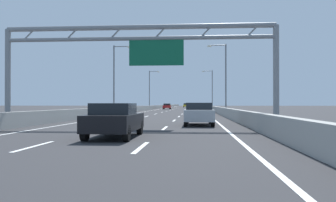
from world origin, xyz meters
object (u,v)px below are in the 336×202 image
at_px(streetlamp_right_mid, 224,74).
at_px(yellow_car, 186,105).
at_px(silver_car, 199,114).
at_px(streetlamp_left_far, 150,87).
at_px(green_car, 195,107).
at_px(sign_gantry, 140,48).
at_px(black_car, 115,120).
at_px(orange_car, 195,106).
at_px(red_car, 167,106).
at_px(streetlamp_right_far, 211,87).
at_px(streetlamp_left_mid, 116,75).
at_px(white_car, 196,105).

bearing_deg(streetlamp_right_mid, yellow_car, 95.10).
height_order(streetlamp_right_mid, silver_car, streetlamp_right_mid).
height_order(streetlamp_left_far, green_car, streetlamp_left_far).
xyz_separation_m(streetlamp_left_far, silver_car, (11.27, -62.31, -4.63)).
distance_m(sign_gantry, black_car, 8.21).
distance_m(green_car, orange_car, 36.60).
xyz_separation_m(red_car, green_car, (6.98, -15.80, 0.04)).
distance_m(sign_gantry, streetlamp_right_far, 64.40).
relative_size(streetlamp_right_far, green_car, 2.25).
height_order(black_car, silver_car, silver_car).
bearing_deg(silver_car, black_car, -112.45).
bearing_deg(streetlamp_left_mid, black_car, -77.07).
height_order(streetlamp_right_mid, green_car, streetlamp_right_mid).
height_order(streetlamp_left_far, silver_car, streetlamp_left_far).
relative_size(green_car, orange_car, 0.95).
bearing_deg(sign_gantry, streetlamp_right_far, 83.47).
relative_size(black_car, red_car, 0.96).
bearing_deg(red_car, streetlamp_right_mid, -74.71).
relative_size(sign_gantry, white_car, 3.73).
bearing_deg(sign_gantry, black_car, -89.68).
xyz_separation_m(streetlamp_left_mid, streetlamp_left_far, (0.00, 37.76, 0.00)).
xyz_separation_m(streetlamp_right_far, green_car, (-4.02, -13.32, -4.61)).
bearing_deg(silver_car, yellow_car, 92.01).
xyz_separation_m(silver_car, yellow_car, (-3.78, 107.99, 0.01)).
xyz_separation_m(streetlamp_right_mid, red_car, (-11.00, 40.24, -4.65)).
xyz_separation_m(sign_gantry, red_car, (-3.68, 66.46, -4.13)).
distance_m(streetlamp_right_far, green_car, 14.66).
bearing_deg(streetlamp_left_mid, yellow_car, 84.87).
bearing_deg(streetlamp_right_far, white_car, 95.72).
bearing_deg(orange_car, yellow_car, 99.02).
bearing_deg(orange_car, streetlamp_right_far, -80.52).
height_order(streetlamp_right_mid, streetlamp_right_far, same).
bearing_deg(yellow_car, green_car, -86.68).
relative_size(streetlamp_left_mid, streetlamp_left_far, 1.00).
bearing_deg(white_car, streetlamp_left_mid, -98.64).
bearing_deg(white_car, green_car, -90.43).
distance_m(streetlamp_left_far, orange_car, 26.18).
xyz_separation_m(streetlamp_right_mid, silver_car, (-3.66, -24.55, -4.63)).
bearing_deg(streetlamp_left_far, silver_car, -79.74).
bearing_deg(sign_gantry, streetlamp_left_mid, 106.19).
relative_size(white_car, red_car, 1.05).
distance_m(streetlamp_right_far, silver_car, 62.59).
xyz_separation_m(streetlamp_right_mid, black_car, (-7.28, -33.32, -4.65)).
bearing_deg(streetlamp_right_far, streetlamp_left_mid, -111.57).
relative_size(sign_gantry, streetlamp_left_far, 1.82).
distance_m(streetlamp_left_mid, red_car, 40.70).
bearing_deg(streetlamp_right_mid, green_car, 99.35).
distance_m(sign_gantry, streetlamp_left_mid, 27.31).
height_order(red_car, yellow_car, yellow_car).
distance_m(silver_car, yellow_car, 108.06).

